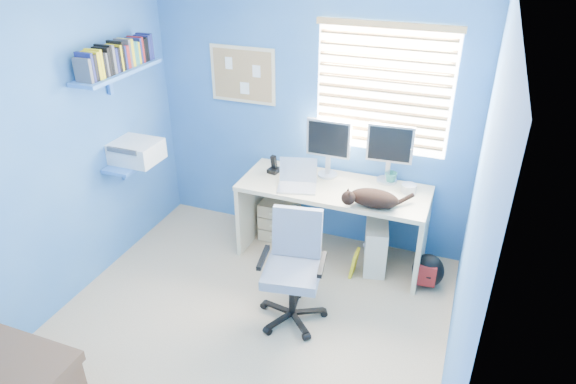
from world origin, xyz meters
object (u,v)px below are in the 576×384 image
at_px(office_chair, 293,281).
at_px(desk, 332,222).
at_px(tower_pc, 376,245).
at_px(laptop, 297,177).
at_px(cat, 374,198).

bearing_deg(office_chair, desk, 86.70).
bearing_deg(tower_pc, laptop, 179.60).
height_order(laptop, office_chair, laptop).
xyz_separation_m(desk, laptop, (-0.29, -0.15, 0.48)).
relative_size(desk, tower_pc, 3.70).
height_order(desk, cat, cat).
bearing_deg(laptop, tower_pc, -3.34).
bearing_deg(tower_pc, desk, 167.69).
distance_m(desk, tower_pc, 0.44).
bearing_deg(laptop, desk, 11.71).
bearing_deg(desk, tower_pc, -0.34).
bearing_deg(office_chair, laptop, 108.12).
bearing_deg(cat, desk, 126.84).
relative_size(desk, cat, 4.11).
xyz_separation_m(laptop, cat, (0.69, -0.07, -0.04)).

